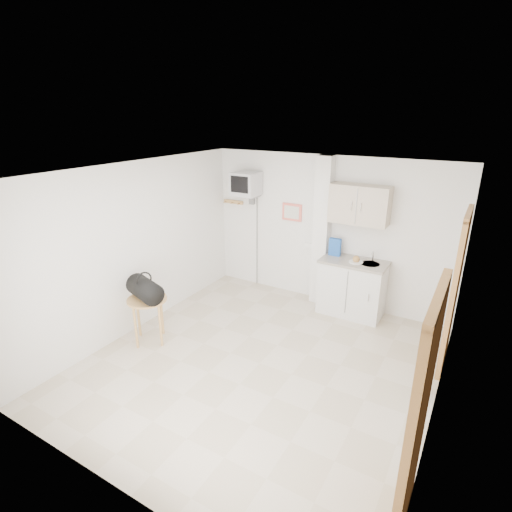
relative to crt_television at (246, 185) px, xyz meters
The scene contains 7 objects.
ground 3.15m from the crt_television, 54.36° to the right, with size 4.50×4.50×0.00m, color beige.
room_envelope 2.60m from the crt_television, 48.84° to the right, with size 4.24×4.54×2.55m.
kitchenette 2.32m from the crt_television, ahead, with size 1.03×0.58×2.10m.
crt_television is the anchor object (origin of this frame).
round_table 2.71m from the crt_television, 94.90° to the right, with size 0.55×0.55×0.67m.
duffel_bag 2.61m from the crt_television, 94.66° to the right, with size 0.62×0.47×0.41m.
water_bottle 4.16m from the crt_television, 25.72° to the right, with size 0.11×0.11×0.34m.
Camera 1 is at (2.22, -3.88, 3.15)m, focal length 28.00 mm.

